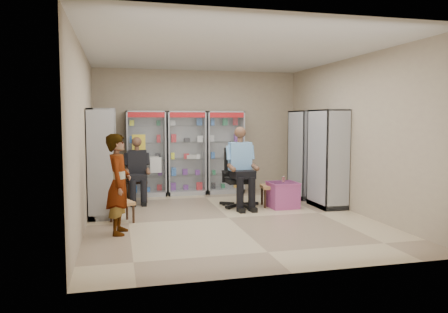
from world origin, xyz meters
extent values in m
plane|color=#C6B18A|center=(0.00, 0.00, 0.00)|extent=(6.00, 6.00, 0.00)
cube|color=tan|center=(0.00, 3.00, 1.50)|extent=(5.00, 0.02, 3.00)
cube|color=tan|center=(0.00, -3.00, 1.50)|extent=(5.00, 0.02, 3.00)
cube|color=tan|center=(-2.50, 0.00, 1.50)|extent=(0.02, 6.00, 3.00)
cube|color=tan|center=(2.50, 0.00, 1.50)|extent=(0.02, 6.00, 3.00)
cube|color=beige|center=(0.00, 0.00, 3.00)|extent=(5.00, 6.00, 0.02)
cube|color=#A6A8AD|center=(-1.30, 2.73, 1.00)|extent=(0.90, 0.50, 2.00)
cube|color=silver|center=(-0.35, 2.73, 1.00)|extent=(0.90, 0.50, 2.00)
cube|color=#B4B6BC|center=(0.60, 2.73, 1.00)|extent=(0.90, 0.50, 2.00)
cube|color=#9EA0A5|center=(2.23, 1.60, 1.00)|extent=(0.90, 0.50, 2.00)
cube|color=#AEB2B6|center=(2.23, 0.50, 1.00)|extent=(0.90, 0.50, 2.00)
cube|color=#A2A5A9|center=(-2.23, 1.80, 1.00)|extent=(0.90, 0.50, 2.00)
cube|color=#9EA1A4|center=(-2.23, 0.70, 1.00)|extent=(0.90, 0.50, 2.00)
cube|color=#302212|center=(-1.55, 2.00, 0.47)|extent=(0.42, 0.42, 0.94)
cube|color=black|center=(0.46, 0.94, 0.61)|extent=(0.68, 0.68, 1.22)
cube|color=#9F3F6E|center=(1.31, 0.63, 0.26)|extent=(0.57, 0.55, 0.53)
cylinder|color=#5B2107|center=(1.34, 0.69, 0.58)|extent=(0.07, 0.07, 0.11)
cube|color=#AF864A|center=(1.15, 0.82, 0.22)|extent=(0.51, 0.51, 0.44)
cube|color=tan|center=(-1.90, 0.09, 0.18)|extent=(0.48, 0.48, 0.37)
imported|color=#9B9B9E|center=(-1.95, -0.67, 0.79)|extent=(0.46, 0.63, 1.58)
camera|label=1|loc=(-1.97, -7.64, 1.80)|focal=35.00mm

